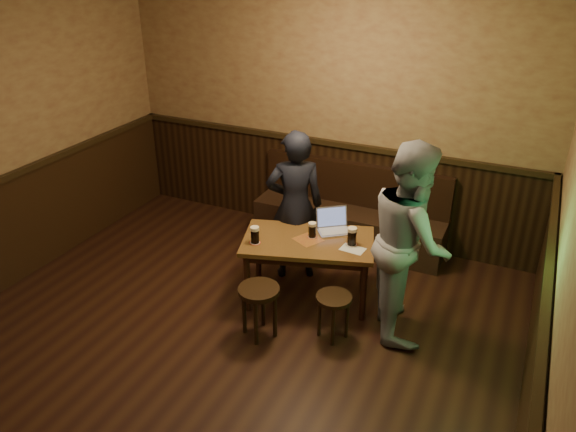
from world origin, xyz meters
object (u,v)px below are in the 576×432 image
(pub_table, at_px, (308,248))
(pint_left, at_px, (255,235))
(stool_left, at_px, (259,298))
(person_grey, at_px, (410,240))
(bench, at_px, (349,220))
(stool_right, at_px, (334,304))
(pint_mid, at_px, (312,230))
(pint_right, at_px, (352,236))
(person_suit, at_px, (295,206))
(laptop, at_px, (333,225))

(pub_table, distance_m, pint_left, 0.53)
(stool_left, distance_m, person_grey, 1.41)
(bench, distance_m, person_grey, 1.69)
(stool_right, bearing_deg, pint_left, 167.49)
(stool_left, xyz_separation_m, pint_mid, (0.17, 0.78, 0.34))
(stool_left, height_order, pint_right, pint_right)
(bench, relative_size, stool_left, 4.41)
(stool_left, bearing_deg, person_grey, 31.34)
(pint_left, xyz_separation_m, pint_mid, (0.44, 0.33, -0.01))
(pint_mid, relative_size, person_grey, 0.09)
(stool_left, distance_m, pint_right, 1.04)
(pub_table, bearing_deg, stool_left, -119.83)
(stool_right, relative_size, pint_right, 2.42)
(stool_right, bearing_deg, stool_left, -157.44)
(stool_right, height_order, person_suit, person_suit)
(stool_left, bearing_deg, pint_left, 120.94)
(stool_left, xyz_separation_m, pint_right, (0.57, 0.80, 0.35))
(pint_right, relative_size, person_grey, 0.10)
(stool_right, xyz_separation_m, laptop, (-0.30, 0.74, 0.37))
(stool_left, distance_m, stool_right, 0.66)
(bench, distance_m, pint_mid, 1.24)
(pub_table, bearing_deg, bench, 72.90)
(pint_mid, distance_m, person_grey, 0.97)
(bench, bearing_deg, laptop, -81.37)
(pint_left, distance_m, person_suit, 0.64)
(pub_table, height_order, person_suit, person_suit)
(person_suit, bearing_deg, stool_right, 102.75)
(stool_left, distance_m, pint_mid, 0.87)
(pub_table, distance_m, stool_right, 0.68)
(pint_left, bearing_deg, stool_left, -59.06)
(pub_table, height_order, pint_right, pint_right)
(pub_table, xyz_separation_m, laptop, (0.14, 0.28, 0.14))
(pint_left, bearing_deg, person_grey, 9.72)
(pub_table, distance_m, person_suit, 0.52)
(pub_table, bearing_deg, laptop, 45.96)
(bench, relative_size, person_suit, 1.38)
(bench, xyz_separation_m, pint_left, (-0.43, -1.49, 0.43))
(person_grey, bearing_deg, bench, 14.82)
(pint_right, relative_size, laptop, 0.45)
(person_grey, bearing_deg, laptop, 46.51)
(stool_left, bearing_deg, stool_right, 22.56)
(person_suit, bearing_deg, pint_right, 128.97)
(stool_right, bearing_deg, pint_right, 94.29)
(person_grey, bearing_deg, pint_right, 56.12)
(stool_right, distance_m, pint_left, 0.98)
(stool_left, bearing_deg, pint_right, 54.53)
(pint_mid, height_order, laptop, laptop)
(pint_mid, distance_m, person_suit, 0.44)
(bench, height_order, pub_table, bench)
(stool_left, height_order, laptop, laptop)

